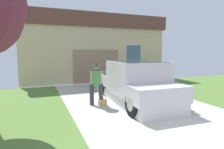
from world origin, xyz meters
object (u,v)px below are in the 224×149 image
(pickup_truck, at_px, (135,84))
(handbag, at_px, (103,102))
(person_with_hat, at_px, (96,82))
(wheeled_trash_bin, at_px, (150,74))
(house_with_garage, at_px, (88,48))

(pickup_truck, xyz_separation_m, handbag, (-1.42, -0.06, -0.61))
(pickup_truck, distance_m, person_with_hat, 1.62)
(person_with_hat, bearing_deg, handbag, -18.36)
(person_with_hat, height_order, wheeled_trash_bin, person_with_hat)
(pickup_truck, distance_m, house_with_garage, 8.20)
(handbag, relative_size, wheeled_trash_bin, 0.41)
(house_with_garage, distance_m, wheeled_trash_bin, 5.52)
(pickup_truck, height_order, handbag, pickup_truck)
(person_with_hat, bearing_deg, pickup_truck, 17.22)
(pickup_truck, xyz_separation_m, person_with_hat, (-1.62, 0.10, 0.13))
(person_with_hat, xyz_separation_m, house_with_garage, (1.78, 7.96, 1.39))
(person_with_hat, distance_m, handbag, 0.78)
(handbag, bearing_deg, pickup_truck, 2.26)
(person_with_hat, height_order, handbag, person_with_hat)
(pickup_truck, bearing_deg, handbag, 5.08)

